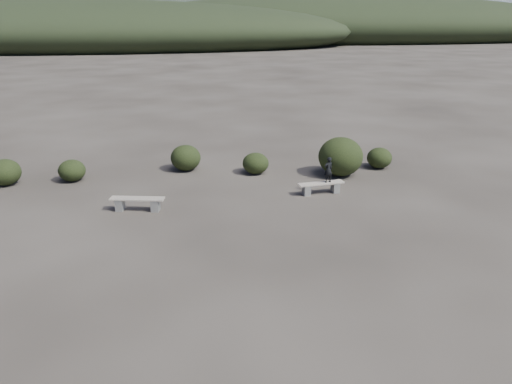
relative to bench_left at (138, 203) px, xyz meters
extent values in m
plane|color=#292420|center=(3.05, -5.16, -0.28)|extent=(1200.00, 1200.00, 0.00)
cube|color=slate|center=(-0.60, 0.10, -0.07)|extent=(0.31, 0.39, 0.40)
cube|color=slate|center=(0.60, -0.10, -0.07)|extent=(0.31, 0.39, 0.40)
cube|color=gray|center=(0.00, 0.00, 0.15)|extent=(1.86, 0.67, 0.05)
cube|color=slate|center=(5.98, 0.82, -0.09)|extent=(0.29, 0.37, 0.38)
cube|color=slate|center=(7.12, 1.00, -0.09)|extent=(0.29, 0.37, 0.38)
cube|color=gray|center=(6.55, 0.91, 0.13)|extent=(1.76, 0.62, 0.05)
imported|color=black|center=(6.80, 0.95, 0.63)|extent=(0.40, 0.34, 0.95)
ellipsoid|color=black|center=(-2.90, 3.53, 0.15)|extent=(1.05, 1.05, 0.86)
ellipsoid|color=black|center=(1.55, 4.46, 0.27)|extent=(1.26, 1.26, 1.08)
ellipsoid|color=black|center=(4.44, 3.66, 0.16)|extent=(1.09, 1.09, 0.87)
ellipsoid|color=black|center=(7.85, 3.01, 0.52)|extent=(1.81, 1.81, 1.58)
ellipsoid|color=black|center=(9.81, 3.81, 0.17)|extent=(1.06, 1.06, 0.89)
ellipsoid|color=black|center=(-5.37, 3.33, 0.23)|extent=(1.21, 1.21, 1.02)
ellipsoid|color=black|center=(-21.95, 84.84, 2.42)|extent=(110.00, 40.00, 12.00)
ellipsoid|color=black|center=(38.05, 104.84, 2.87)|extent=(120.00, 44.00, 14.00)
ellipsoid|color=#2E382E|center=(3.05, 154.84, 5.12)|extent=(190.00, 64.00, 24.00)
ellipsoid|color=slate|center=(73.05, 294.84, 9.62)|extent=(340.00, 110.00, 44.00)
ellipsoid|color=gray|center=(-26.95, 394.84, 12.32)|extent=(460.00, 140.00, 56.00)
camera|label=1|loc=(2.15, -16.04, 6.06)|focal=35.00mm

